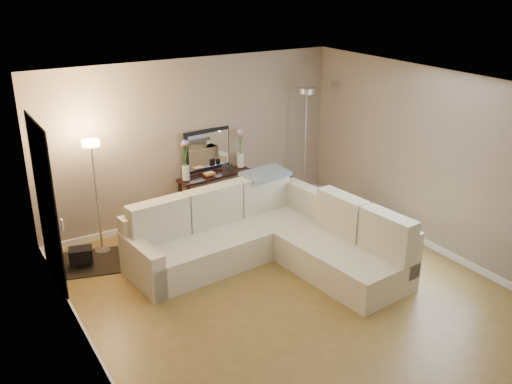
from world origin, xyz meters
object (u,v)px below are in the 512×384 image
sectional_sofa (267,237)px  floor_lamp_unlit (306,123)px  floor_lamp_lit (94,175)px  console_table (211,194)px

sectional_sofa → floor_lamp_unlit: (1.70, 1.50, 1.06)m
floor_lamp_unlit → floor_lamp_lit: bearing=-179.5°
sectional_sofa → floor_lamp_unlit: 2.50m
sectional_sofa → console_table: size_ratio=2.45×
sectional_sofa → floor_lamp_lit: size_ratio=1.85×
floor_lamp_lit → floor_lamp_unlit: size_ratio=0.83×
sectional_sofa → floor_lamp_lit: floor_lamp_lit is taller
sectional_sofa → floor_lamp_lit: (-1.90, 1.47, 0.81)m
console_table → floor_lamp_lit: size_ratio=0.75×
console_table → floor_lamp_lit: 2.05m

